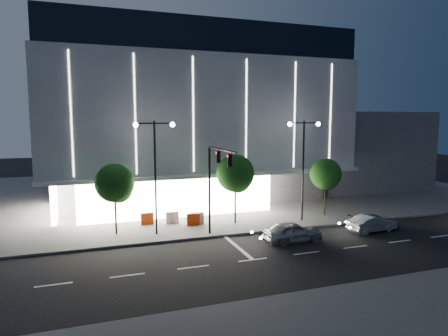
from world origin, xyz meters
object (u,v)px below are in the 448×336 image
car_third (374,222)px  tree_right (326,176)px  barrier_b (172,218)px  barrier_c (193,219)px  street_lamp_east (303,155)px  barrier_d (198,218)px  car_lead (293,232)px  barrier_a (147,219)px  tree_mid (236,175)px  street_lamp_west (155,161)px  car_second (372,223)px  tree_left (115,185)px  traffic_mast (215,175)px

car_third → tree_right: bearing=20.9°
barrier_b → barrier_c: same height
car_third → barrier_b: (-15.66, 6.85, 0.04)m
street_lamp_east → barrier_b: bearing=166.0°
barrier_d → street_lamp_east: bearing=3.2°
street_lamp_east → car_lead: bearing=-126.5°
tree_right → barrier_a: size_ratio=5.01×
car_third → barrier_a: (-17.77, 7.19, 0.04)m
tree_mid → car_lead: tree_mid is taller
street_lamp_west → tree_right: size_ratio=1.63×
barrier_b → barrier_a: bearing=172.8°
barrier_a → tree_right: bearing=-10.7°
street_lamp_east → barrier_d: size_ratio=8.18×
street_lamp_west → car_second: bearing=-15.4°
barrier_a → barrier_b: 2.14m
barrier_b → barrier_c: bearing=-36.3°
street_lamp_west → car_third: bearing=-13.1°
tree_right → street_lamp_east: bearing=-161.4°
car_third → barrier_d: bearing=71.0°
car_second → car_third: bearing=-57.2°
barrier_d → car_third: bearing=-8.7°
street_lamp_west → car_third: 18.74m
barrier_a → tree_left: bearing=-145.5°
tree_right → barrier_a: (-16.29, 2.10, -3.23)m
street_lamp_east → barrier_d: street_lamp_east is taller
barrier_b → car_third: bearing=-21.7°
tree_mid → barrier_a: tree_mid is taller
tree_mid → car_second: 11.86m
street_lamp_west → barrier_a: bearing=94.9°
tree_right → barrier_a: 16.74m
tree_left → barrier_a: tree_left is taller
tree_left → car_third: bearing=-14.0°
traffic_mast → tree_left: traffic_mast is taller
traffic_mast → barrier_c: bearing=98.2°
traffic_mast → car_second: size_ratio=1.68×
street_lamp_west → tree_mid: 7.28m
tree_left → car_third: tree_left is taller
traffic_mast → tree_right: bearing=17.0°
car_third → barrier_c: car_third is taller
tree_left → barrier_b: (4.82, 1.76, -3.38)m
car_third → barrier_d: car_third is taller
street_lamp_east → car_lead: 8.12m
street_lamp_east → barrier_a: 14.63m
car_lead → street_lamp_east: bearing=-37.1°
car_second → barrier_d: car_second is taller
car_third → car_lead: bearing=101.4°
barrier_a → traffic_mast: bearing=-56.9°
tree_mid → car_lead: size_ratio=1.35×
street_lamp_east → barrier_c: bearing=170.7°
tree_mid → barrier_b: (-5.18, 1.76, -3.68)m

